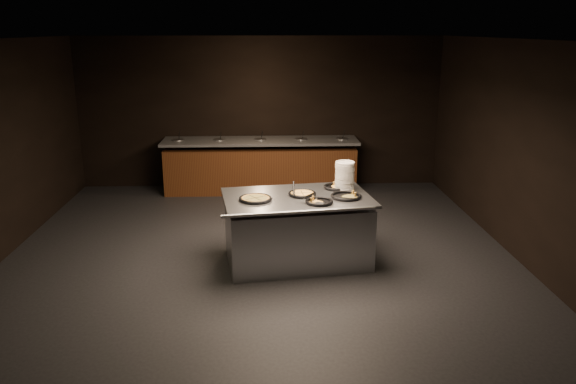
# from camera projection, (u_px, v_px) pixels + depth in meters

# --- Properties ---
(room) EXTENTS (7.02, 8.02, 2.92)m
(room) POSITION_uv_depth(u_px,v_px,m) (259.00, 159.00, 7.06)
(room) COLOR black
(room) RESTS_ON ground
(salad_bar) EXTENTS (3.70, 0.83, 1.18)m
(salad_bar) POSITION_uv_depth(u_px,v_px,m) (261.00, 169.00, 10.76)
(salad_bar) COLOR #5A3015
(salad_bar) RESTS_ON ground
(serving_counter) EXTENTS (2.06, 1.48, 0.92)m
(serving_counter) POSITION_uv_depth(u_px,v_px,m) (297.00, 231.00, 7.48)
(serving_counter) COLOR silver
(serving_counter) RESTS_ON ground
(plate_stack) EXTENTS (0.26, 0.26, 0.38)m
(plate_stack) POSITION_uv_depth(u_px,v_px,m) (345.00, 176.00, 7.62)
(plate_stack) COLOR silver
(plate_stack) RESTS_ON serving_counter
(pan_veggie_whole) EXTENTS (0.42, 0.42, 0.04)m
(pan_veggie_whole) POSITION_uv_depth(u_px,v_px,m) (255.00, 199.00, 7.18)
(pan_veggie_whole) COLOR black
(pan_veggie_whole) RESTS_ON serving_counter
(pan_cheese_whole) EXTENTS (0.37, 0.37, 0.04)m
(pan_cheese_whole) POSITION_uv_depth(u_px,v_px,m) (302.00, 194.00, 7.40)
(pan_cheese_whole) COLOR black
(pan_cheese_whole) RESTS_ON serving_counter
(pan_cheese_slices_a) EXTENTS (0.34, 0.34, 0.04)m
(pan_cheese_slices_a) POSITION_uv_depth(u_px,v_px,m) (336.00, 187.00, 7.71)
(pan_cheese_slices_a) COLOR black
(pan_cheese_slices_a) RESTS_ON serving_counter
(pan_cheese_slices_b) EXTENTS (0.35, 0.35, 0.04)m
(pan_cheese_slices_b) POSITION_uv_depth(u_px,v_px,m) (319.00, 202.00, 7.07)
(pan_cheese_slices_b) COLOR black
(pan_cheese_slices_b) RESTS_ON serving_counter
(pan_veggie_slices) EXTENTS (0.40, 0.40, 0.04)m
(pan_veggie_slices) POSITION_uv_depth(u_px,v_px,m) (346.00, 196.00, 7.30)
(pan_veggie_slices) COLOR black
(pan_veggie_slices) RESTS_ON serving_counter
(server_left) EXTENTS (0.10, 0.35, 0.17)m
(server_left) POSITION_uv_depth(u_px,v_px,m) (294.00, 189.00, 7.36)
(server_left) COLOR silver
(server_left) RESTS_ON serving_counter
(server_right) EXTENTS (0.29, 0.19, 0.15)m
(server_right) POSITION_uv_depth(u_px,v_px,m) (311.00, 198.00, 7.02)
(server_right) COLOR silver
(server_right) RESTS_ON serving_counter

